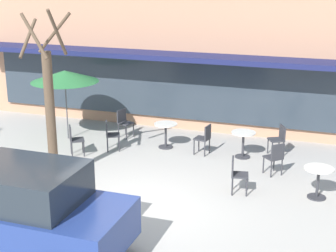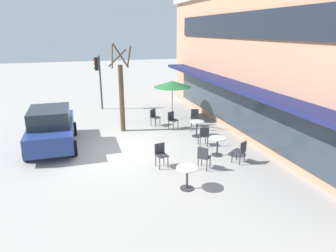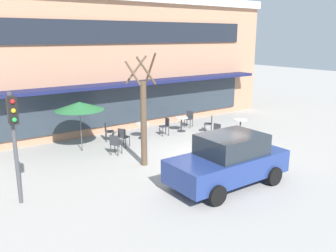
# 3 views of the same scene
# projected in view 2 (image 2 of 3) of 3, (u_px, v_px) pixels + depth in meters

# --- Properties ---
(ground_plane) EXTENTS (80.00, 80.00, 0.00)m
(ground_plane) POSITION_uv_depth(u_px,v_px,m) (113.00, 151.00, 12.71)
(ground_plane) COLOR #ADA8A0
(building_facade) EXTENTS (18.88, 9.10, 7.09)m
(building_facade) POSITION_uv_depth(u_px,v_px,m) (317.00, 59.00, 14.42)
(building_facade) COLOR tan
(building_facade) RESTS_ON ground
(cafe_table_near_wall) EXTENTS (0.70, 0.70, 0.76)m
(cafe_table_near_wall) POSITION_uv_depth(u_px,v_px,m) (197.00, 126.00, 14.29)
(cafe_table_near_wall) COLOR #333338
(cafe_table_near_wall) RESTS_ON ground
(cafe_table_streetside) EXTENTS (0.70, 0.70, 0.76)m
(cafe_table_streetside) POSITION_uv_depth(u_px,v_px,m) (187.00, 174.00, 9.52)
(cafe_table_streetside) COLOR #333338
(cafe_table_streetside) RESTS_ON ground
(cafe_table_by_tree) EXTENTS (0.70, 0.70, 0.76)m
(cafe_table_by_tree) POSITION_uv_depth(u_px,v_px,m) (217.00, 143.00, 12.11)
(cafe_table_by_tree) COLOR #333338
(cafe_table_by_tree) RESTS_ON ground
(patio_umbrella_green_folded) EXTENTS (2.10, 2.10, 2.20)m
(patio_umbrella_green_folded) POSITION_uv_depth(u_px,v_px,m) (172.00, 84.00, 16.71)
(patio_umbrella_green_folded) COLOR #4C4C51
(patio_umbrella_green_folded) RESTS_ON ground
(cafe_chair_0) EXTENTS (0.55, 0.55, 0.89)m
(cafe_chair_0) POSITION_uv_depth(u_px,v_px,m) (154.00, 116.00, 15.93)
(cafe_chair_0) COLOR #333338
(cafe_chair_0) RESTS_ON ground
(cafe_chair_1) EXTENTS (0.54, 0.54, 0.89)m
(cafe_chair_1) POSITION_uv_depth(u_px,v_px,m) (172.00, 119.00, 15.42)
(cafe_chair_1) COLOR #333338
(cafe_chair_1) RESTS_ON ground
(cafe_chair_2) EXTENTS (0.57, 0.57, 0.89)m
(cafe_chair_2) POSITION_uv_depth(u_px,v_px,m) (204.00, 156.00, 10.87)
(cafe_chair_2) COLOR #333338
(cafe_chair_2) RESTS_ON ground
(cafe_chair_3) EXTENTS (0.46, 0.46, 0.89)m
(cafe_chair_3) POSITION_uv_depth(u_px,v_px,m) (204.00, 135.00, 13.09)
(cafe_chair_3) COLOR #333338
(cafe_chair_3) RESTS_ON ground
(cafe_chair_4) EXTENTS (0.47, 0.47, 0.89)m
(cafe_chair_4) POSITION_uv_depth(u_px,v_px,m) (161.00, 153.00, 11.12)
(cafe_chair_4) COLOR #333338
(cafe_chair_4) RESTS_ON ground
(cafe_chair_5) EXTENTS (0.51, 0.51, 0.89)m
(cafe_chair_5) POSITION_uv_depth(u_px,v_px,m) (195.00, 116.00, 15.90)
(cafe_chair_5) COLOR #333338
(cafe_chair_5) RESTS_ON ground
(cafe_chair_6) EXTENTS (0.54, 0.54, 0.89)m
(cafe_chair_6) POSITION_uv_depth(u_px,v_px,m) (241.00, 150.00, 11.41)
(cafe_chair_6) COLOR #333338
(cafe_chair_6) RESTS_ON ground
(parked_sedan) EXTENTS (4.21, 2.03, 1.76)m
(parked_sedan) POSITION_uv_depth(u_px,v_px,m) (51.00, 128.00, 12.90)
(parked_sedan) COLOR navy
(parked_sedan) RESTS_ON ground
(street_tree) EXTENTS (1.00, 1.02, 4.34)m
(street_tree) POSITION_uv_depth(u_px,v_px,m) (121.00, 93.00, 14.68)
(street_tree) COLOR brown
(street_tree) RESTS_ON ground
(traffic_light_pole) EXTENTS (0.26, 0.43, 3.40)m
(traffic_light_pole) POSITION_uv_depth(u_px,v_px,m) (98.00, 74.00, 18.72)
(traffic_light_pole) COLOR #47474C
(traffic_light_pole) RESTS_ON ground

